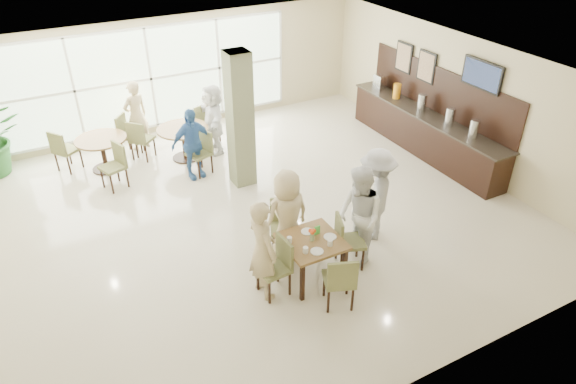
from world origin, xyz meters
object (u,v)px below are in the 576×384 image
teen_left (263,250)px  adult_b (213,119)px  teen_standing (376,195)px  teen_far (287,216)px  adult_a (192,144)px  buffet_counter (425,129)px  teen_right (359,217)px  round_table_left (102,146)px  main_table (312,245)px  round_table_right (183,135)px  adult_standing (136,116)px

teen_left → adult_b: (1.10, 4.88, -0.02)m
teen_standing → adult_b: teen_standing is taller
teen_far → adult_a: 3.36m
buffet_counter → teen_left: (-5.40, -2.58, 0.28)m
teen_left → buffet_counter: bearing=-69.6°
teen_right → round_table_left: bearing=-141.4°
main_table → teen_right: size_ratio=0.52×
teen_right → adult_b: teen_right is taller
adult_a → teen_far: bearing=-89.1°
round_table_right → teen_standing: (2.02, -4.45, 0.28)m
teen_right → adult_standing: bearing=-152.0°
round_table_right → adult_b: 0.77m
main_table → adult_b: (0.27, 4.93, 0.16)m
round_table_left → teen_far: (2.11, -4.57, 0.25)m
main_table → teen_right: bearing=2.3°
teen_far → adult_standing: bearing=-81.3°
teen_standing → adult_standing: 6.11m
teen_left → teen_standing: size_ratio=0.97×
adult_standing → main_table: bearing=81.8°
round_table_right → teen_right: (1.36, -4.88, 0.29)m
adult_standing → adult_b: bearing=127.2°
adult_a → adult_b: size_ratio=0.96×
teen_left → adult_b: bearing=-17.9°
teen_right → adult_b: (-0.62, 4.90, -0.06)m
round_table_left → teen_standing: teen_standing is taller
buffet_counter → adult_b: 4.88m
buffet_counter → teen_far: size_ratio=2.87×
teen_standing → main_table: bearing=-30.5°
main_table → round_table_left: same height
buffet_counter → teen_standing: buffet_counter is taller
main_table → teen_right: (0.89, 0.04, 0.22)m
buffet_counter → teen_standing: size_ratio=2.74×
adult_a → main_table: bearing=-89.5°
teen_left → adult_standing: 5.87m
round_table_right → adult_standing: 1.28m
teen_left → adult_a: bearing=-9.1°
buffet_counter → adult_a: size_ratio=3.02×
adult_a → round_table_right: bearing=77.0°
main_table → buffet_counter: 5.28m
teen_left → teen_right: teen_right is taller
teen_far → adult_standing: 5.35m
buffet_counter → adult_a: buffet_counter is taller
round_table_left → adult_b: 2.49m
teen_left → teen_standing: (2.37, 0.42, 0.02)m
buffet_counter → teen_far: bearing=-157.2°
teen_left → teen_right: 1.72m
buffet_counter → teen_standing: 3.73m
round_table_left → adult_b: (2.46, -0.32, 0.24)m
round_table_right → buffet_counter: bearing=-24.4°
round_table_left → teen_left: (1.36, -5.20, 0.26)m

